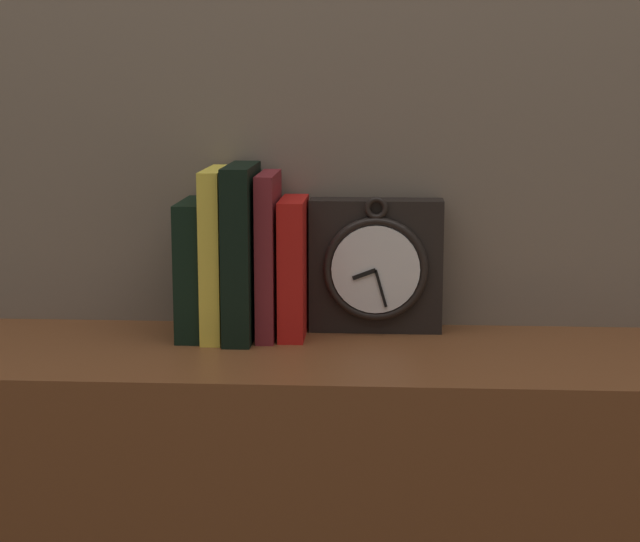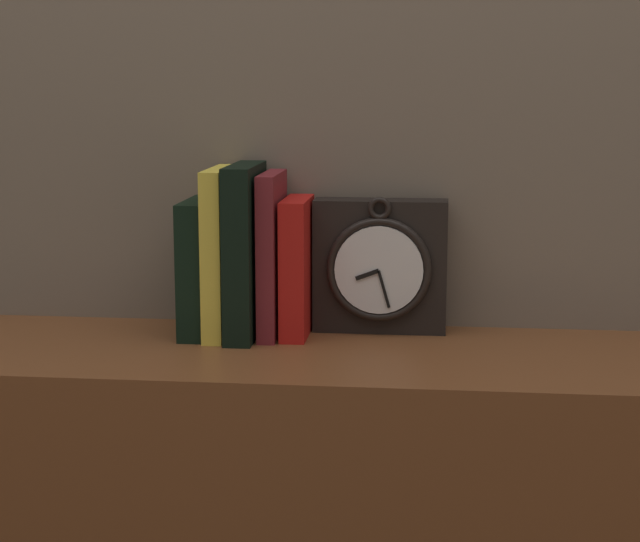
% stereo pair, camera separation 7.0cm
% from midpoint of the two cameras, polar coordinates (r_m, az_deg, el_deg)
% --- Properties ---
extents(wall_back, '(6.00, 0.05, 2.60)m').
position_cam_midpoint_polar(wall_back, '(1.60, -0.86, 11.57)').
color(wall_back, '#756656').
rests_on(wall_back, ground_plane).
extents(clock, '(0.19, 0.07, 0.20)m').
position_cam_midpoint_polar(clock, '(1.56, 1.70, 0.29)').
color(clock, black).
rests_on(clock, bookshelf).
extents(book_slot0_black, '(0.04, 0.14, 0.19)m').
position_cam_midpoint_polar(book_slot0_black, '(1.55, -8.00, 0.15)').
color(book_slot0_black, black).
rests_on(book_slot0_black, bookshelf).
extents(book_slot1_yellow, '(0.03, 0.15, 0.24)m').
position_cam_midpoint_polar(book_slot1_yellow, '(1.54, -6.85, 0.96)').
color(book_slot1_yellow, yellow).
rests_on(book_slot1_yellow, bookshelf).
extents(book_slot2_black, '(0.04, 0.16, 0.25)m').
position_cam_midpoint_polar(book_slot2_black, '(1.52, -5.52, 1.03)').
color(book_slot2_black, black).
rests_on(book_slot2_black, bookshelf).
extents(book_slot3_maroon, '(0.03, 0.14, 0.23)m').
position_cam_midpoint_polar(book_slot3_maroon, '(1.53, -4.08, 0.86)').
color(book_slot3_maroon, maroon).
rests_on(book_slot3_maroon, bookshelf).
extents(book_slot4_red, '(0.04, 0.13, 0.20)m').
position_cam_midpoint_polar(book_slot4_red, '(1.53, -2.74, 0.20)').
color(book_slot4_red, red).
rests_on(book_slot4_red, bookshelf).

